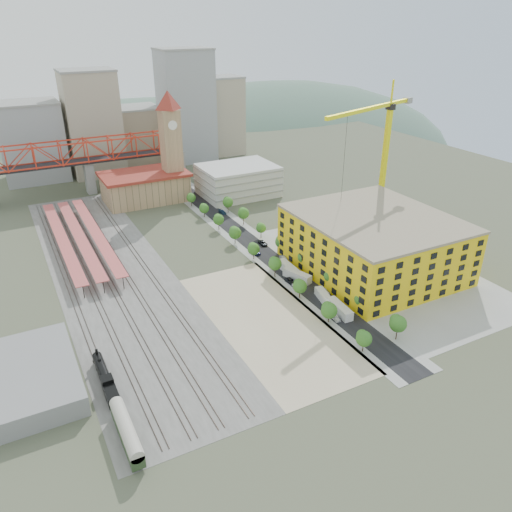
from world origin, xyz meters
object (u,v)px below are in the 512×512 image
site_trailer_c (297,276)px  car_0 (335,317)px  coach (127,432)px  tower_crane (382,143)px  site_trailer_b (324,297)px  locomotive (105,377)px  clock_tower (170,136)px  construction_building (374,243)px  site_trailer_a (340,309)px  site_trailer_d (288,269)px

site_trailer_c → car_0: bearing=-115.1°
coach → site_trailer_c: size_ratio=1.64×
tower_crane → site_trailer_b: bearing=-143.4°
locomotive → clock_tower: bearing=63.6°
construction_building → locomotive: size_ratio=2.53×
site_trailer_a → car_0: bearing=-140.2°
site_trailer_b → site_trailer_d: 20.68m
car_0 → coach: bearing=-158.9°
coach → site_trailer_d: (66.00, 47.78, -1.37)m
clock_tower → site_trailer_c: 99.00m
site_trailer_b → site_trailer_d: (0.00, 20.68, 0.14)m
clock_tower → site_trailer_a: 120.97m
construction_building → site_trailer_a: construction_building is taller
site_trailer_a → site_trailer_c: site_trailer_a is taller
tower_crane → site_trailer_b: tower_crane is taller
construction_building → site_trailer_c: construction_building is taller
car_0 → construction_building: bearing=40.1°
site_trailer_c → tower_crane: bearing=4.7°
locomotive → site_trailer_c: size_ratio=1.97×
site_trailer_c → car_0: (-3.00, -24.94, -0.67)m
construction_building → car_0: construction_building is taller
site_trailer_b → car_0: size_ratio=2.21×
tower_crane → construction_building: bearing=-130.1°
locomotive → coach: 20.01m
locomotive → site_trailer_a: size_ratio=1.94×
clock_tower → coach: bearing=-113.0°
locomotive → site_trailer_a: (66.00, -0.61, -0.45)m
clock_tower → car_0: clock_tower is taller
tower_crane → site_trailer_a: bearing=-137.8°
locomotive → car_0: 63.07m
clock_tower → site_trailer_a: (8.00, -117.58, -27.29)m
tower_crane → car_0: tower_crane is taller
site_trailer_b → car_0: (-3.00, -9.89, -0.56)m
tower_crane → site_trailer_a: 71.83m
locomotive → site_trailer_a: bearing=-0.5°
site_trailer_c → site_trailer_d: size_ratio=0.98×
tower_crane → site_trailer_c: (-47.08, -19.89, -33.56)m
construction_building → tower_crane: 41.53m
site_trailer_b → locomotive: bearing=-161.7°
site_trailer_c → car_0: 25.13m
construction_building → site_trailer_c: bearing=168.7°
tower_crane → coach: bearing=-151.3°
site_trailer_d → car_0: size_ratio=2.46×
site_trailer_a → coach: bearing=-159.8°
locomotive → coach: bearing=-90.0°
clock_tower → construction_building: size_ratio=1.03×
locomotive → site_trailer_d: 71.61m
clock_tower → locomotive: 133.29m
site_trailer_a → site_trailer_d: 28.39m
site_trailer_a → site_trailer_b: bearing=93.9°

